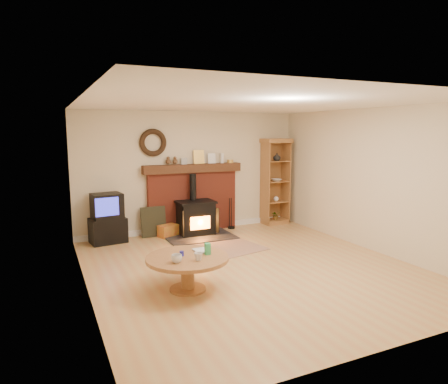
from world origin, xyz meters
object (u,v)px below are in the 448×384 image
tv_unit (108,219)px  coffee_table (188,263)px  wood_stove (196,219)px  curio_cabinet (275,181)px

tv_unit → coffee_table: 3.00m
wood_stove → coffee_table: bearing=-113.0°
wood_stove → curio_cabinet: bearing=7.7°
wood_stove → tv_unit: (-1.78, 0.19, 0.12)m
coffee_table → tv_unit: bearing=102.0°
wood_stove → tv_unit: wood_stove is taller
wood_stove → curio_cabinet: 2.21m
coffee_table → wood_stove: bearing=67.0°
curio_cabinet → coffee_table: size_ratio=1.77×
tv_unit → curio_cabinet: bearing=1.3°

